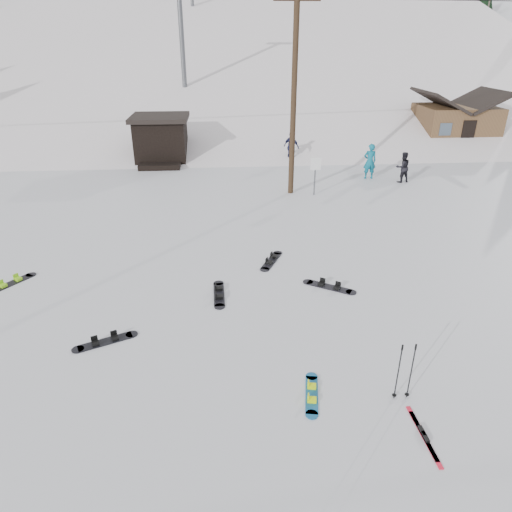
{
  "coord_description": "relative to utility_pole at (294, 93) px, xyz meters",
  "views": [
    {
      "loc": [
        -1.37,
        -7.59,
        7.0
      ],
      "look_at": [
        -0.49,
        3.99,
        1.4
      ],
      "focal_mm": 32.0,
      "sensor_mm": 36.0,
      "label": 1
    }
  ],
  "objects": [
    {
      "name": "board_scatter_a",
      "position": [
        -6.47,
        -11.85,
        -4.65
      ],
      "size": [
        1.54,
        0.85,
        0.12
      ],
      "rotation": [
        0.0,
        0.0,
        0.42
      ],
      "color": "black",
      "rests_on": "ground"
    },
    {
      "name": "ridge_right",
      "position": [
        36.0,
        36.0,
        -15.68
      ],
      "size": [
        45.66,
        93.98,
        54.59
      ],
      "primitive_type": "cube",
      "rotation": [
        0.21,
        -0.05,
        -0.12
      ],
      "color": "silver",
      "rests_on": "ground"
    },
    {
      "name": "utility_pole",
      "position": [
        0.0,
        0.0,
        0.0
      ],
      "size": [
        2.0,
        0.26,
        9.0
      ],
      "color": "#3A2819",
      "rests_on": "ground"
    },
    {
      "name": "treeline_crest",
      "position": [
        -2.0,
        72.0,
        -4.68
      ],
      "size": [
        50.0,
        6.0,
        10.0
      ],
      "primitive_type": null,
      "color": "black",
      "rests_on": "ski_slope"
    },
    {
      "name": "board_scatter_f",
      "position": [
        -1.77,
        -7.57,
        -4.65
      ],
      "size": [
        0.9,
        1.57,
        0.12
      ],
      "rotation": [
        0.0,
        0.0,
        1.13
      ],
      "color": "black",
      "rests_on": "ground"
    },
    {
      "name": "lift_hut",
      "position": [
        -7.0,
        6.94,
        -3.32
      ],
      "size": [
        3.4,
        4.1,
        2.75
      ],
      "color": "black",
      "rests_on": "ground"
    },
    {
      "name": "skier_teal",
      "position": [
        4.59,
        2.18,
        -3.74
      ],
      "size": [
        0.69,
        0.46,
        1.89
      ],
      "primitive_type": "imported",
      "rotation": [
        0.0,
        0.0,
        3.14
      ],
      "color": "#0C647E",
      "rests_on": "ground"
    },
    {
      "name": "ski_slope",
      "position": [
        -2.0,
        41.0,
        -16.68
      ],
      "size": [
        60.0,
        85.24,
        65.97
      ],
      "primitive_type": "cube",
      "rotation": [
        0.31,
        0.0,
        0.0
      ],
      "color": "white",
      "rests_on": "ground"
    },
    {
      "name": "trail_sign",
      "position": [
        1.1,
        -0.42,
        -3.41
      ],
      "size": [
        0.5,
        0.09,
        1.85
      ],
      "color": "#595B60",
      "rests_on": "ground"
    },
    {
      "name": "ground",
      "position": [
        -2.0,
        -14.0,
        -4.68
      ],
      "size": [
        200.0,
        200.0,
        0.0
      ],
      "primitive_type": "plane",
      "color": "silver",
      "rests_on": "ground"
    },
    {
      "name": "lift_tower_near",
      "position": [
        -6.0,
        16.0,
        3.18
      ],
      "size": [
        2.2,
        0.36,
        8.0
      ],
      "color": "#595B60",
      "rests_on": "ski_slope"
    },
    {
      "name": "board_scatter_c",
      "position": [
        -10.1,
        -8.54,
        -4.65
      ],
      "size": [
        1.15,
        1.42,
        0.12
      ],
      "rotation": [
        0.0,
        0.0,
        0.93
      ],
      "color": "black",
      "rests_on": "ground"
    },
    {
      "name": "skier_navy",
      "position": [
        0.91,
        6.06,
        -3.75
      ],
      "size": [
        1.11,
        1.09,
        1.87
      ],
      "primitive_type": "imported",
      "rotation": [
        0.0,
        0.0,
        2.37
      ],
      "color": "#181B3C",
      "rests_on": "ground"
    },
    {
      "name": "board_scatter_b",
      "position": [
        -3.58,
        -9.71,
        -4.65
      ],
      "size": [
        0.34,
        1.69,
        0.12
      ],
      "rotation": [
        0.0,
        0.0,
        1.59
      ],
      "color": "black",
      "rests_on": "ground"
    },
    {
      "name": "hero_skis",
      "position": [
        0.37,
        -15.4,
        -4.66
      ],
      "size": [
        0.12,
        1.55,
        0.08
      ],
      "rotation": [
        0.0,
        0.0,
        0.02
      ],
      "color": "red",
      "rests_on": "ground"
    },
    {
      "name": "skier_dark",
      "position": [
        6.13,
        1.37,
        -3.88
      ],
      "size": [
        0.87,
        0.73,
        1.6
      ],
      "primitive_type": "imported",
      "rotation": [
        0.0,
        0.0,
        3.32
      ],
      "color": "black",
      "rests_on": "ground"
    },
    {
      "name": "skier_pink",
      "position": [
        10.89,
        8.92,
        -3.73
      ],
      "size": [
        1.31,
        0.87,
        1.89
      ],
      "primitive_type": "imported",
      "rotation": [
        0.0,
        0.0,
        3.28
      ],
      "color": "#C64672",
      "rests_on": "ground"
    },
    {
      "name": "hero_snowboard",
      "position": [
        -1.59,
        -14.13,
        -4.65
      ],
      "size": [
        0.48,
        1.42,
        0.1
      ],
      "rotation": [
        0.0,
        0.0,
        1.39
      ],
      "color": "#18659F",
      "rests_on": "ground"
    },
    {
      "name": "board_scatter_d",
      "position": [
        -0.18,
        -9.52,
        -4.65
      ],
      "size": [
        1.51,
        1.06,
        0.12
      ],
      "rotation": [
        0.0,
        0.0,
        -0.55
      ],
      "color": "black",
      "rests_on": "ground"
    },
    {
      "name": "ski_poles",
      "position": [
        0.3,
        -14.33,
        -3.97
      ],
      "size": [
        0.38,
        0.1,
        1.38
      ],
      "color": "black",
      "rests_on": "ground"
    },
    {
      "name": "cabin",
      "position": [
        13.0,
        10.0,
        -3.2
      ],
      "size": [
        5.39,
        4.4,
        3.77
      ],
      "color": "brown",
      "rests_on": "ground"
    }
  ]
}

